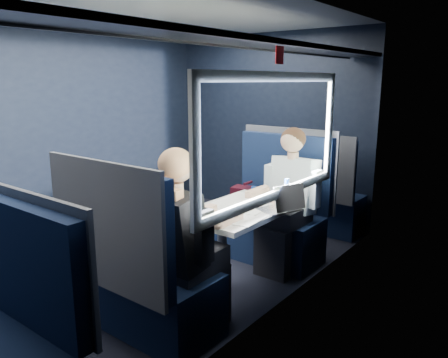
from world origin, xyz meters
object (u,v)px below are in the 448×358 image
Objects in this scene: man at (288,193)px; bottle_small at (286,194)px; seat_row_back at (4,341)px; cup at (294,195)px; woman at (182,235)px; table at (237,216)px; seat_bay_near at (273,215)px; seat_row_front at (316,197)px; laptop at (283,204)px; seat_bay_far at (140,277)px.

man reaches higher than bottle_small.
seat_row_back is 0.88× the size of man.
bottle_small is at bearing -78.93° from cup.
woman is 13.42× the size of cup.
seat_row_back is at bearing -95.72° from man.
seat_bay_near is at bearing 102.45° from table.
seat_row_front is at bearing 95.80° from table.
laptop is at bearing 71.58° from woman.
seat_bay_far reaches higher than seat_row_back.
seat_row_back is at bearing -105.34° from laptop.
table is 0.86× the size of seat_row_front.
seat_row_front reaches higher than cup.
cup is at bearing -53.28° from man.
seat_bay_far is at bearing -89.68° from seat_bay_near.
man is 0.33m from cup.
seat_bay_near is 0.43m from man.
seat_row_back is at bearing -90.00° from seat_bay_far.
woman is 3.86× the size of laptop.
woman is at bearing -108.42° from laptop.
seat_row_back is 0.88× the size of woman.
bottle_small is at bearing 76.80° from seat_row_back.
seat_row_front is at bearing 107.45° from laptop.
seat_bay_far is 12.79× the size of cup.
table is 0.76× the size of woman.
man is (0.25, 2.50, 0.31)m from seat_row_back.
cup is (0.44, 2.24, 0.38)m from seat_row_back.
laptop is at bearing 19.57° from table.
seat_row_front is 11.78× the size of cup.
cup is (0.19, -0.26, 0.07)m from man.
seat_bay_far is at bearing -146.18° from woman.
table is 0.93m from seat_bay_far.
laptop is (0.53, 1.00, 0.38)m from seat_bay_far.
man is at bearing 126.72° from cup.
woman is at bearing -103.50° from bottle_small.
woman reaches higher than seat_bay_near.
seat_bay_near reaches higher than cup.
seat_bay_near is 0.73m from cup.
seat_bay_far reaches higher than cup.
woman reaches higher than laptop.
seat_bay_near is 1.63m from woman.
seat_row_back is (0.00, -3.59, 0.00)m from seat_row_front.
seat_bay_near is 1.00× the size of seat_bay_far.
laptop is (0.28, 0.83, 0.07)m from woman.
seat_row_back is 2.15m from bottle_small.
seat_row_back reaches higher than table.
seat_row_front is 5.09× the size of bottle_small.
bottle_small is (0.23, 0.96, 0.11)m from woman.
seat_row_front is 0.88× the size of man.
bottle_small is (0.48, -1.55, 0.43)m from seat_row_front.
table is 1.82m from seat_row_back.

